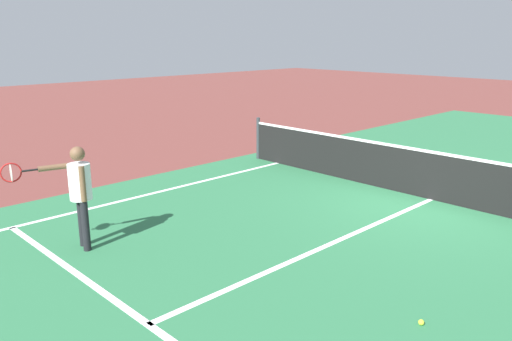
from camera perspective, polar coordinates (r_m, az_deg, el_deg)
ground_plane at (r=10.53m, az=18.90°, el=-3.08°), size 60.00×60.00×0.00m
court_surface_inbounds at (r=10.53m, az=18.90°, el=-3.07°), size 10.62×24.40×0.00m
line_sideline_left at (r=9.59m, az=-22.96°, el=-5.18°), size 0.10×11.89×0.01m
line_service_near at (r=6.00m, az=-11.89°, el=-16.42°), size 8.22×0.10×0.01m
line_center_service at (r=7.95m, az=8.11°, el=-8.16°), size 0.10×6.40×0.01m
net at (r=10.39m, az=19.12°, el=-0.49°), size 9.70×0.09×1.07m
player_near at (r=7.87m, az=-19.18°, el=-1.73°), size 0.68×1.11×1.55m
tennis_ball_mid_court at (r=6.14m, az=17.91°, el=-15.78°), size 0.07×0.07×0.07m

